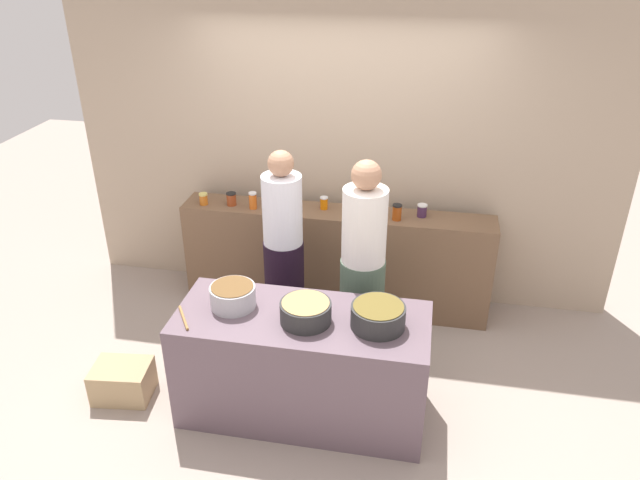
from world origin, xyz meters
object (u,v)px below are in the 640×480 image
object	(u,v)px
cooking_pot_right	(378,316)
bread_crate	(123,381)
preserve_jar_1	(231,199)
preserve_jar_5	(364,206)
preserve_jar_6	(397,212)
cook_in_cap	(363,277)
preserve_jar_0	(204,199)
preserve_jar_3	(272,196)
cook_with_tongs	(284,259)
cooking_pot_center	(306,312)
preserve_jar_7	(422,211)
preserve_jar_4	(324,203)
preserve_jar_2	(253,200)
cooking_pot_left	(233,296)
wooden_spoon	(183,318)

from	to	relation	value
cooking_pot_right	bread_crate	xyz separation A→B (m)	(-1.84, -0.09, -0.76)
preserve_jar_1	preserve_jar_5	size ratio (longest dim) A/B	1.09
preserve_jar_6	cook_in_cap	world-z (taller)	cook_in_cap
preserve_jar_0	preserve_jar_3	world-z (taller)	preserve_jar_3
preserve_jar_0	cook_with_tongs	xyz separation A→B (m)	(0.84, -0.50, -0.23)
preserve_jar_1	preserve_jar_5	distance (m)	1.15
cooking_pot_center	preserve_jar_7	bearing A→B (deg)	65.26
preserve_jar_4	preserve_jar_6	world-z (taller)	preserve_jar_6
preserve_jar_0	bread_crate	xyz separation A→B (m)	(-0.18, -1.43, -0.86)
preserve_jar_2	cooking_pot_left	xyz separation A→B (m)	(0.23, -1.29, -0.12)
preserve_jar_3	bread_crate	world-z (taller)	preserve_jar_3
preserve_jar_1	cook_with_tongs	world-z (taller)	cook_with_tongs
preserve_jar_3	cook_in_cap	xyz separation A→B (m)	(0.91, -0.83, -0.23)
preserve_jar_7	bread_crate	bearing A→B (deg)	-143.28
preserve_jar_7	cooking_pot_right	xyz separation A→B (m)	(-0.22, -1.45, -0.10)
preserve_jar_4	preserve_jar_5	bearing A→B (deg)	2.21
cook_with_tongs	bread_crate	xyz separation A→B (m)	(-1.01, -0.93, -0.63)
cooking_pot_right	wooden_spoon	size ratio (longest dim) A/B	1.26
bread_crate	wooden_spoon	bearing A→B (deg)	-7.18
preserve_jar_6	cooking_pot_left	size ratio (longest dim) A/B	0.44
preserve_jar_0	preserve_jar_3	bearing A→B (deg)	12.05
preserve_jar_1	preserve_jar_7	world-z (taller)	preserve_jar_1
cooking_pot_center	bread_crate	world-z (taller)	cooking_pot_center
preserve_jar_5	cooking_pot_right	world-z (taller)	preserve_jar_5
preserve_jar_5	preserve_jar_4	bearing A→B (deg)	-177.79
cooking_pot_right	wooden_spoon	world-z (taller)	cooking_pot_right
bread_crate	cooking_pot_right	bearing A→B (deg)	2.68
preserve_jar_2	preserve_jar_1	bearing A→B (deg)	170.24
preserve_jar_7	preserve_jar_5	bearing A→B (deg)	178.81
preserve_jar_7	cooking_pot_center	bearing A→B (deg)	-114.74
preserve_jar_5	preserve_jar_6	world-z (taller)	preserve_jar_6
preserve_jar_7	preserve_jar_1	bearing A→B (deg)	-177.47
preserve_jar_7	bread_crate	xyz separation A→B (m)	(-2.06, -1.54, -0.86)
preserve_jar_5	preserve_jar_2	bearing A→B (deg)	-172.86
cooking_pot_center	bread_crate	distance (m)	1.57
preserve_jar_2	preserve_jar_4	distance (m)	0.61
preserve_jar_4	cooking_pot_right	xyz separation A→B (m)	(0.62, -1.45, -0.11)
preserve_jar_6	cook_with_tongs	size ratio (longest dim) A/B	0.08
preserve_jar_1	preserve_jar_7	distance (m)	1.64
preserve_jar_6	bread_crate	world-z (taller)	preserve_jar_6
preserve_jar_1	preserve_jar_6	bearing A→B (deg)	-1.20
cooking_pot_center	cook_with_tongs	xyz separation A→B (m)	(-0.36, 0.87, -0.12)
bread_crate	cooking_pot_center	bearing A→B (deg)	2.24
preserve_jar_1	wooden_spoon	world-z (taller)	preserve_jar_1
cooking_pot_right	preserve_jar_5	bearing A→B (deg)	100.77
preserve_jar_4	preserve_jar_6	distance (m)	0.64
preserve_jar_6	bread_crate	size ratio (longest dim) A/B	0.33
cooking_pot_left	bread_crate	bearing A→B (deg)	-170.90
preserve_jar_6	preserve_jar_7	xyz separation A→B (m)	(0.20, 0.10, -0.01)
cooking_pot_center	cook_with_tongs	size ratio (longest dim) A/B	0.20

